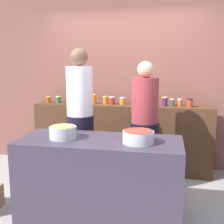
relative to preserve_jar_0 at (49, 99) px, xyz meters
The scene contains 24 objects.
ground 1.96m from the preserve_jar_0, 43.26° to the right, with size 12.00×12.00×0.00m, color gray.
storefront_wall 1.30m from the preserve_jar_0, 15.53° to the left, with size 4.80×0.12×3.00m, color brown.
display_shelf 1.32m from the preserve_jar_0, ahead, with size 2.70×0.36×1.03m, color #4B2E1C.
prep_table 1.96m from the preserve_jar_0, 50.04° to the right, with size 1.70×0.70×0.87m, color #362E3E.
preserve_jar_0 is the anchor object (origin of this frame).
preserve_jar_1 0.16m from the preserve_jar_0, ahead, with size 0.08×0.08×0.10m.
preserve_jar_2 0.36m from the preserve_jar_0, ahead, with size 0.09×0.09×0.13m.
preserve_jar_3 0.48m from the preserve_jar_0, ahead, with size 0.08×0.08×0.10m.
preserve_jar_4 0.62m from the preserve_jar_0, ahead, with size 0.09×0.09×0.12m.
preserve_jar_5 0.74m from the preserve_jar_0, ahead, with size 0.08×0.08×0.15m.
preserve_jar_6 0.93m from the preserve_jar_0, ahead, with size 0.08×0.08×0.12m.
preserve_jar_7 1.03m from the preserve_jar_0, ahead, with size 0.09×0.09×0.12m.
preserve_jar_8 1.19m from the preserve_jar_0, ahead, with size 0.09×0.09×0.11m.
preserve_jar_9 1.38m from the preserve_jar_0, ahead, with size 0.09×0.09×0.10m.
preserve_jar_10 1.51m from the preserve_jar_0, ahead, with size 0.07×0.07×0.14m.
preserve_jar_11 1.62m from the preserve_jar_0, ahead, with size 0.08×0.08×0.11m.
preserve_jar_12 1.83m from the preserve_jar_0, ahead, with size 0.08×0.08×0.14m.
preserve_jar_13 1.94m from the preserve_jar_0, ahead, with size 0.07×0.07×0.10m.
preserve_jar_14 2.05m from the preserve_jar_0, ahead, with size 0.07×0.07×0.10m.
preserve_jar_15 2.19m from the preserve_jar_0, ahead, with size 0.08×0.08×0.12m.
cooking_pot_left 1.67m from the preserve_jar_0, 61.23° to the right, with size 0.28×0.28×0.13m.
cooking_pot_center 2.18m from the preserve_jar_0, 42.67° to the right, with size 0.31×0.31×0.13m.
cook_with_tongs 1.16m from the preserve_jar_0, 46.15° to the right, with size 0.34×0.34×1.84m.
cook_in_cap 1.77m from the preserve_jar_0, 23.67° to the right, with size 0.35×0.35×1.68m.
Camera 1 is at (0.68, -3.04, 1.65)m, focal length 44.90 mm.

